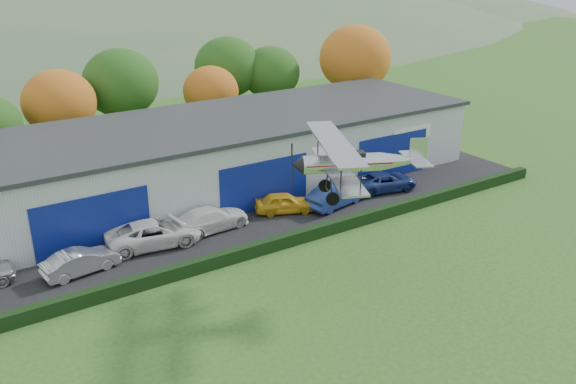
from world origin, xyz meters
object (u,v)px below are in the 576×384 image
car_2 (154,233)px  car_6 (385,181)px  hangar (224,152)px  car_3 (210,219)px  biplane (354,161)px  car_4 (284,203)px  car_5 (336,195)px  car_1 (80,262)px

car_2 → car_6: car_2 is taller
hangar → car_6: (9.53, -7.94, -1.90)m
car_3 → biplane: biplane is taller
hangar → car_3: 8.76m
car_4 → hangar: bearing=29.6°
hangar → biplane: bearing=-93.4°
car_2 → car_5: car_2 is taller
hangar → car_4: (0.84, -7.28, -1.90)m
car_1 → biplane: size_ratio=0.53×
hangar → car_6: hangar is taller
car_4 → car_6: car_4 is taller
car_6 → biplane: size_ratio=0.62×
biplane → car_1: bearing=170.7°
car_1 → car_3: 8.80m
car_1 → car_6: size_ratio=0.85×
car_1 → car_5: (18.02, -0.08, 0.09)m
car_3 → car_1: bearing=92.9°
hangar → car_3: hangar is taller
hangar → car_1: size_ratio=9.45×
car_4 → car_3: bearing=111.0°
hangar → car_5: size_ratio=8.33×
car_5 → car_3: bearing=70.4°
car_3 → biplane: bearing=-163.3°
car_5 → car_2: bearing=73.4°
car_6 → car_2: bearing=99.7°
car_2 → hangar: bearing=-42.4°
biplane → car_2: bearing=154.0°
car_4 → car_2: bearing=112.8°
hangar → car_4: size_ratio=9.82×
car_3 → biplane: 12.00m
car_1 → car_6: bearing=-97.6°
car_4 → biplane: size_ratio=0.51×
hangar → car_6: size_ratio=8.03×
car_5 → car_6: car_5 is taller
car_2 → biplane: (7.76, -9.52, 5.94)m
car_3 → car_6: 14.36m
car_5 → car_6: (5.03, 0.41, -0.10)m
car_3 → car_5: bearing=-102.6°
hangar → car_6: bearing=-39.8°
car_5 → biplane: 11.67m
car_4 → biplane: bearing=-167.9°
hangar → car_5: hangar is taller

